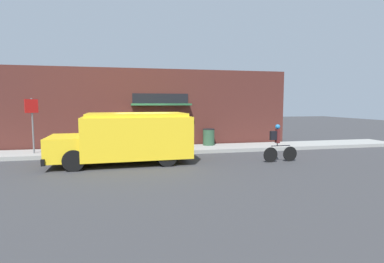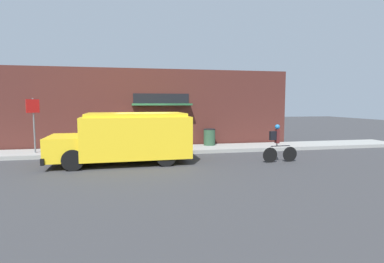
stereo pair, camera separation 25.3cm
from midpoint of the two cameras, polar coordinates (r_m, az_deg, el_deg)
ground_plane at (r=13.97m, az=-8.31°, el=-4.59°), size 70.00×70.00×0.00m
sidewalk at (r=14.94m, az=-8.54°, el=-3.59°), size 28.00×2.01×0.18m
storefront at (r=15.94m, az=-8.79°, el=4.28°), size 16.17×0.87×4.21m
school_bus at (r=12.33m, az=-11.63°, el=-1.00°), size 5.50×2.88×2.02m
cyclist at (r=12.74m, az=16.57°, el=-2.26°), size 1.52×0.20×1.56m
stop_sign_post at (r=15.07m, az=-27.54°, el=2.57°), size 0.45×0.45×2.46m
trash_bin at (r=15.97m, az=3.78°, el=-1.05°), size 0.62×0.62×0.88m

